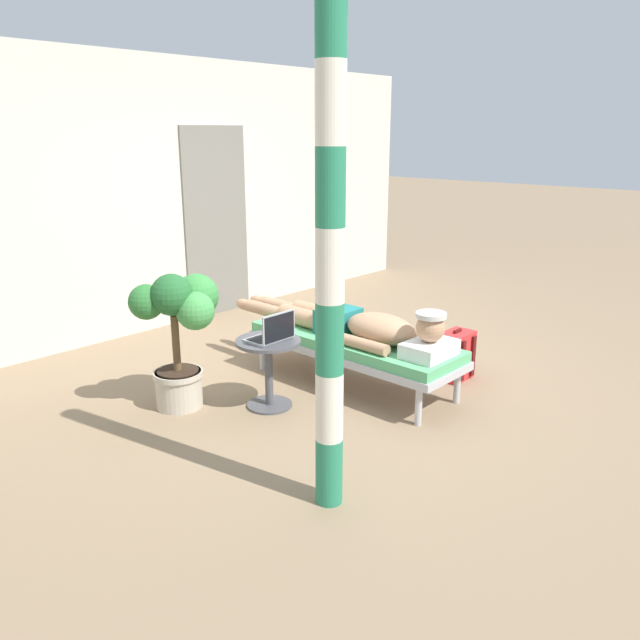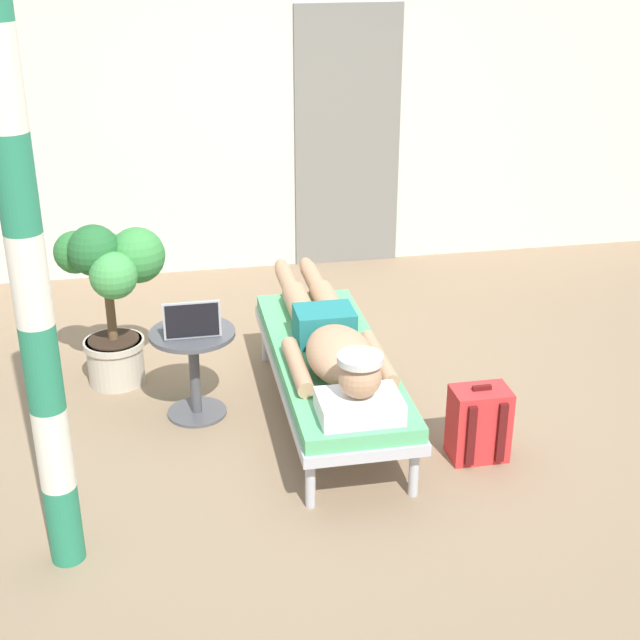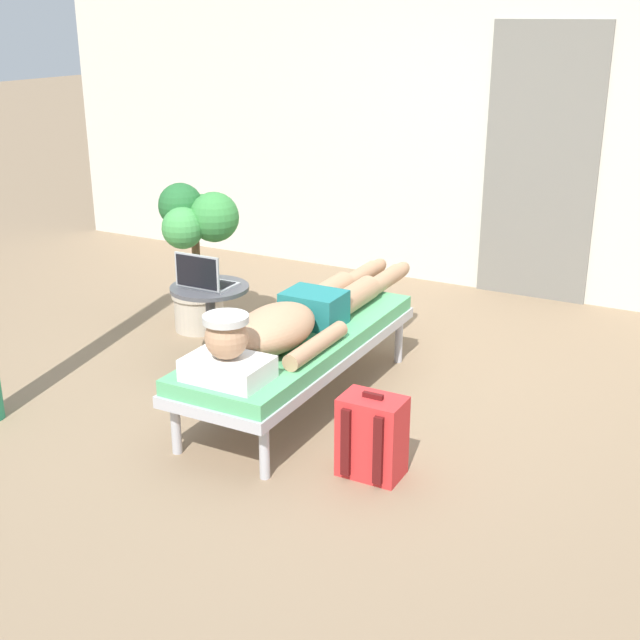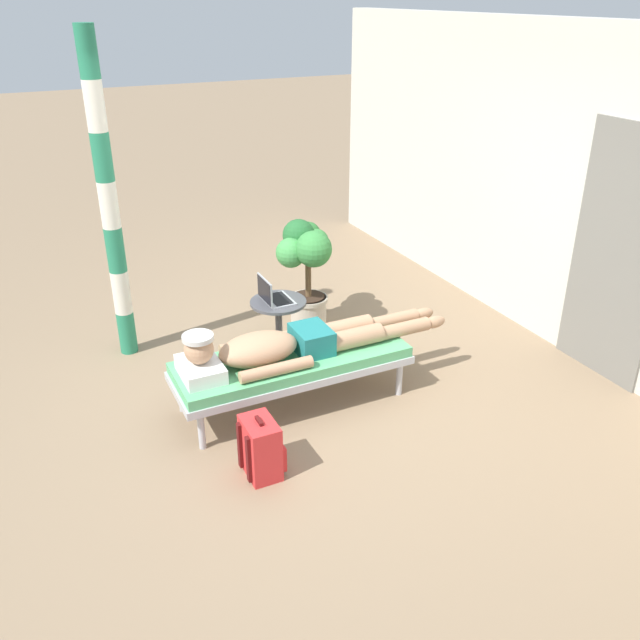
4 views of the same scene
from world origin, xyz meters
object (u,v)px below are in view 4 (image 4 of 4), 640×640
object	(u,v)px
person_reclining	(287,344)
backpack	(261,448)
side_table	(279,319)
laptop	(272,296)
potted_plant	(306,261)
lounge_chair	(292,364)
porch_post	(109,205)

from	to	relation	value
person_reclining	backpack	size ratio (longest dim) A/B	5.12
side_table	laptop	distance (m)	0.23
potted_plant	side_table	bearing A→B (deg)	-46.86
lounge_chair	side_table	world-z (taller)	side_table
laptop	porch_post	bearing A→B (deg)	-119.99
side_table	laptop	world-z (taller)	laptop
laptop	porch_post	size ratio (longest dim) A/B	0.12
backpack	porch_post	xyz separation A→B (m)	(-2.08, -0.45, 1.14)
lounge_chair	laptop	distance (m)	0.79
potted_plant	laptop	bearing A→B (deg)	-49.84
potted_plant	porch_post	xyz separation A→B (m)	(-0.22, -1.64, 0.69)
lounge_chair	porch_post	world-z (taller)	porch_post
lounge_chair	side_table	distance (m)	0.77
backpack	side_table	bearing A→B (deg)	153.09
person_reclining	porch_post	world-z (taller)	porch_post
porch_post	lounge_chair	bearing A→B (deg)	35.08
lounge_chair	porch_post	xyz separation A→B (m)	(-1.39, -0.98, 1.00)
person_reclining	backpack	world-z (taller)	person_reclining
person_reclining	laptop	size ratio (longest dim) A/B	7.00
side_table	porch_post	distance (m)	1.67
lounge_chair	person_reclining	bearing A→B (deg)	-90.00
laptop	porch_post	distance (m)	1.51
side_table	laptop	size ratio (longest dim) A/B	1.69
potted_plant	porch_post	size ratio (longest dim) A/B	0.39
backpack	lounge_chair	bearing A→B (deg)	142.61
lounge_chair	laptop	world-z (taller)	laptop
lounge_chair	porch_post	distance (m)	1.97
laptop	potted_plant	bearing A→B (deg)	130.16
lounge_chair	side_table	xyz separation A→B (m)	(-0.74, 0.20, 0.01)
side_table	backpack	distance (m)	1.61
person_reclining	backpack	xyz separation A→B (m)	(0.69, -0.49, -0.32)
person_reclining	porch_post	size ratio (longest dim) A/B	0.81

